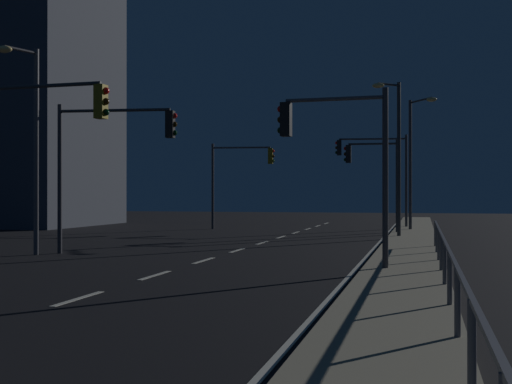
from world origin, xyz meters
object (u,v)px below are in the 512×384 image
traffic_light_far_center (336,143)px  street_lamp_corner (395,144)px  traffic_light_near_left (376,162)px  traffic_light_overhead_east (111,147)px  street_lamp_across_street (414,150)px  traffic_light_far_right (240,169)px  street_lamp_mid_block (31,131)px  traffic_light_mid_right (36,134)px  traffic_light_near_right (373,167)px

traffic_light_far_center → street_lamp_corner: size_ratio=0.66×
traffic_light_near_left → traffic_light_far_center: 23.44m
traffic_light_overhead_east → street_lamp_across_street: 19.72m
street_lamp_across_street → traffic_light_far_right: bearing=176.8°
traffic_light_near_left → street_lamp_across_street: bearing=-54.1°
street_lamp_across_street → street_lamp_mid_block: street_lamp_across_street is taller
traffic_light_overhead_east → street_lamp_across_street: street_lamp_across_street is taller
traffic_light_overhead_east → street_lamp_mid_block: 2.77m
traffic_light_overhead_east → traffic_light_far_center: (8.44, -3.37, -0.26)m
traffic_light_far_center → traffic_light_mid_right: (-8.50, -1.26, 0.34)m
traffic_light_near_right → street_lamp_mid_block: size_ratio=0.68×
traffic_light_near_left → street_lamp_across_street: 4.05m
traffic_light_near_right → traffic_light_far_right: 8.88m
traffic_light_far_right → traffic_light_near_left: traffic_light_near_left is taller
traffic_light_far_right → traffic_light_far_center: size_ratio=1.07×
street_lamp_across_street → traffic_light_near_right: bearing=-127.3°
traffic_light_near_left → street_lamp_corner: street_lamp_corner is taller
traffic_light_far_right → traffic_light_mid_right: traffic_light_mid_right is taller
traffic_light_far_right → street_lamp_corner: street_lamp_corner is taller
traffic_light_far_right → traffic_light_mid_right: (-0.04, -21.99, 0.21)m
traffic_light_mid_right → street_lamp_mid_block: bearing=124.7°
street_lamp_across_street → street_lamp_mid_block: bearing=-125.5°
traffic_light_far_right → street_lamp_corner: bearing=-35.1°
traffic_light_mid_right → traffic_light_overhead_east: bearing=89.3°
traffic_light_near_left → traffic_light_mid_right: traffic_light_near_left is taller
traffic_light_far_center → traffic_light_near_left: bearing=91.2°
traffic_light_mid_right → traffic_light_far_right: bearing=89.9°
traffic_light_far_center → street_lamp_mid_block: 11.17m
traffic_light_near_left → street_lamp_mid_block: 23.62m
traffic_light_mid_right → traffic_light_far_center: bearing=8.4°
traffic_light_near_right → traffic_light_near_left: (-0.29, 5.98, 0.59)m
traffic_light_near_right → traffic_light_far_center: bearing=-89.3°
traffic_light_near_right → traffic_light_mid_right: bearing=-113.9°
traffic_light_overhead_east → traffic_light_near_right: bearing=59.7°
traffic_light_near_left → traffic_light_mid_right: 25.95m
street_lamp_corner → street_lamp_mid_block: size_ratio=1.02×
street_lamp_mid_block → street_lamp_corner: bearing=44.7°
traffic_light_overhead_east → traffic_light_far_right: bearing=90.0°
street_lamp_mid_block → street_lamp_across_street: bearing=54.5°
street_lamp_across_street → street_lamp_corner: size_ratio=1.00×
traffic_light_near_left → traffic_light_overhead_east: (-7.95, -20.06, -0.34)m
traffic_light_near_left → street_lamp_across_street: street_lamp_across_street is taller
traffic_light_near_left → street_lamp_corner: size_ratio=0.77×
street_lamp_corner → traffic_light_mid_right: bearing=-121.9°
traffic_light_near_left → traffic_light_mid_right: bearing=-108.0°
traffic_light_overhead_east → street_lamp_corner: size_ratio=0.73×
traffic_light_far_center → traffic_light_far_right: bearing=112.2°
traffic_light_near_right → street_lamp_mid_block: 18.62m
traffic_light_far_center → street_lamp_corner: 14.13m
street_lamp_across_street → street_lamp_corner: 6.16m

